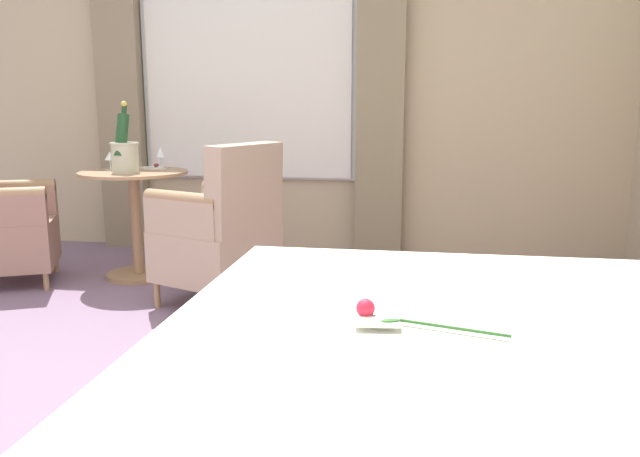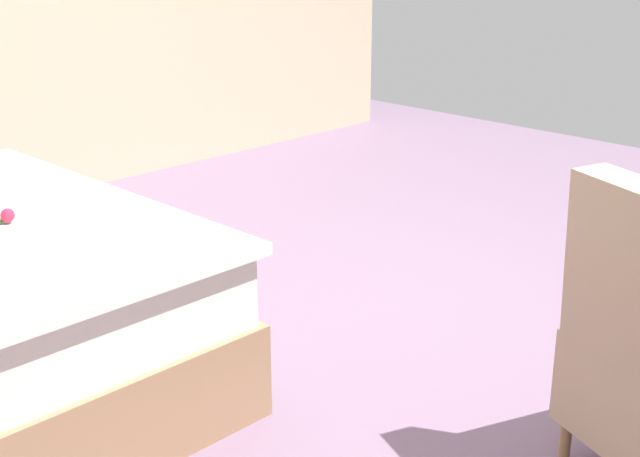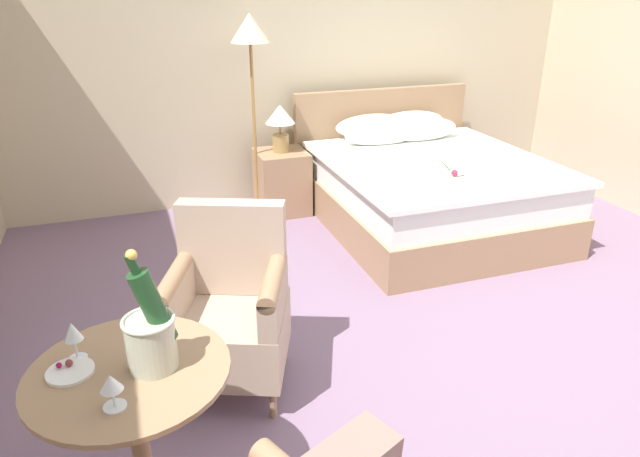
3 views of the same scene
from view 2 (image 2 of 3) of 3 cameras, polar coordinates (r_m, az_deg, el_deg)
The scene contains 1 object.
ground_plane at distance 3.64m, azimuth 4.67°, elevation -6.85°, with size 7.31×7.31×0.00m, color slate.
Camera 2 is at (-2.07, 2.53, 1.60)m, focal length 50.00 mm.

